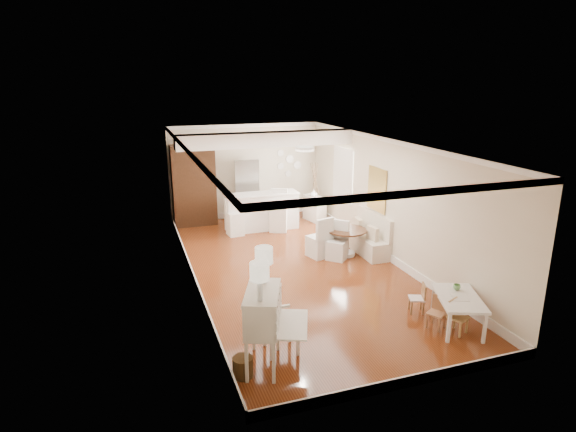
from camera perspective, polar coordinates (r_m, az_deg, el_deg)
room at (r=10.48m, az=0.56°, el=4.42°), size 9.00×9.04×2.82m
secretary_bureau at (r=7.16m, az=-3.00°, el=-13.21°), size 1.22×1.24×1.20m
gustavian_armchair at (r=7.56m, az=-0.87°, el=-12.61°), size 0.55×0.55×0.94m
wicker_basket at (r=7.18m, az=-5.38°, el=-17.38°), size 0.34×0.34×0.30m
kids_table at (r=8.78m, az=19.45°, el=-10.68°), size 1.04×1.29×0.56m
kids_chair_a at (r=8.65m, az=17.19°, el=-10.90°), size 0.37×0.37×0.56m
kids_chair_b at (r=9.10m, az=15.03°, el=-9.37°), size 0.35×0.35×0.55m
kids_chair_c at (r=8.60m, az=19.52°, el=-11.22°), size 0.37×0.37×0.58m
banquette at (r=11.78m, az=9.25°, el=-1.97°), size 0.52×1.60×0.98m
dining_table at (r=11.55m, az=6.91°, el=-3.12°), size 1.08×1.08×0.65m
slip_chair_near at (r=11.26m, az=5.88°, el=-2.93°), size 0.62×0.62×0.90m
slip_chair_far at (r=11.37m, az=3.72°, el=-2.46°), size 0.58×0.59×0.98m
breakfast_counter at (r=13.42m, az=-3.13°, el=0.56°), size 2.05×0.65×1.03m
bar_stool_left at (r=12.96m, az=-6.31°, el=-0.15°), size 0.44×0.44×1.00m
bar_stool_right at (r=13.24m, az=-1.13°, el=0.65°), size 0.61×0.61×1.16m
pantry_cabinet at (r=13.97m, az=-11.12°, el=3.58°), size 1.20×0.60×2.30m
fridge at (r=14.36m, az=-3.52°, el=3.17°), size 0.75×0.65×1.80m
sideboard at (r=14.28m, az=3.15°, el=0.91°), size 0.49×0.83×0.74m
pencil_cup at (r=8.90m, az=19.37°, el=-7.96°), size 0.13×0.13×0.10m
branch_vase at (r=14.14m, az=3.08°, el=2.74°), size 0.23×0.23×0.21m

